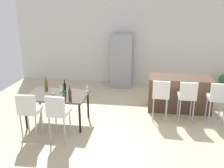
# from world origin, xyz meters

# --- Properties ---
(ground_plane) EXTENTS (10.00, 10.00, 0.00)m
(ground_plane) POSITION_xyz_m (0.00, 0.00, 0.00)
(ground_plane) COLOR #C6B28E
(back_wall) EXTENTS (10.00, 0.12, 2.90)m
(back_wall) POSITION_xyz_m (0.00, 3.04, 1.45)
(back_wall) COLOR silver
(back_wall) RESTS_ON ground_plane
(kitchen_island) EXTENTS (1.63, 0.77, 0.92)m
(kitchen_island) POSITION_xyz_m (0.67, 0.84, 0.46)
(kitchen_island) COLOR #4C3828
(kitchen_island) RESTS_ON ground_plane
(bar_chair_left) EXTENTS (0.42, 0.42, 1.05)m
(bar_chair_left) POSITION_xyz_m (0.14, 0.07, 0.70)
(bar_chair_left) COLOR white
(bar_chair_left) RESTS_ON ground_plane
(bar_chair_middle) EXTENTS (0.41, 0.41, 1.05)m
(bar_chair_middle) POSITION_xyz_m (0.77, 0.07, 0.70)
(bar_chair_middle) COLOR white
(bar_chair_middle) RESTS_ON ground_plane
(bar_chair_right) EXTENTS (0.41, 0.41, 1.05)m
(bar_chair_right) POSITION_xyz_m (1.46, 0.07, 0.70)
(bar_chair_right) COLOR white
(bar_chair_right) RESTS_ON ground_plane
(dining_table) EXTENTS (1.40, 0.88, 0.74)m
(dining_table) POSITION_xyz_m (-2.29, -0.45, 0.67)
(dining_table) COLOR #4C4238
(dining_table) RESTS_ON ground_plane
(dining_chair_near) EXTENTS (0.42, 0.42, 1.05)m
(dining_chair_near) POSITION_xyz_m (-2.60, -1.26, 0.70)
(dining_chair_near) COLOR white
(dining_chair_near) RESTS_ON ground_plane
(dining_chair_far) EXTENTS (0.41, 0.41, 1.05)m
(dining_chair_far) POSITION_xyz_m (-1.97, -1.26, 0.70)
(dining_chair_far) COLOR white
(dining_chair_far) RESTS_ON ground_plane
(wine_bottle_near) EXTENTS (0.06, 0.06, 0.35)m
(wine_bottle_near) POSITION_xyz_m (-2.12, -0.36, 0.87)
(wine_bottle_near) COLOR black
(wine_bottle_near) RESTS_ON dining_table
(wine_bottle_far) EXTENTS (0.08, 0.08, 0.33)m
(wine_bottle_far) POSITION_xyz_m (-2.70, -0.11, 0.87)
(wine_bottle_far) COLOR brown
(wine_bottle_far) RESTS_ON dining_table
(wine_bottle_end) EXTENTS (0.07, 0.07, 0.32)m
(wine_bottle_end) POSITION_xyz_m (-1.88, -0.72, 0.86)
(wine_bottle_end) COLOR #471E19
(wine_bottle_end) RESTS_ON dining_table
(wine_bottle_inner) EXTENTS (0.08, 0.08, 0.31)m
(wine_bottle_inner) POSITION_xyz_m (-1.99, -0.79, 0.86)
(wine_bottle_inner) COLOR #194723
(wine_bottle_inner) RESTS_ON dining_table
(wine_glass_left) EXTENTS (0.07, 0.07, 0.17)m
(wine_glass_left) POSITION_xyz_m (-2.29, -0.21, 0.86)
(wine_glass_left) COLOR silver
(wine_glass_left) RESTS_ON dining_table
(wine_glass_middle) EXTENTS (0.07, 0.07, 0.17)m
(wine_glass_middle) POSITION_xyz_m (-1.65, -0.12, 0.86)
(wine_glass_middle) COLOR silver
(wine_glass_middle) RESTS_ON dining_table
(wine_glass_right) EXTENTS (0.07, 0.07, 0.17)m
(wine_glass_right) POSITION_xyz_m (-2.41, -0.40, 0.86)
(wine_glass_right) COLOR silver
(wine_glass_right) RESTS_ON dining_table
(refrigerator) EXTENTS (0.72, 0.68, 1.84)m
(refrigerator) POSITION_xyz_m (-1.09, 2.60, 0.92)
(refrigerator) COLOR #939699
(refrigerator) RESTS_ON ground_plane
(potted_plant) EXTENTS (0.38, 0.38, 0.58)m
(potted_plant) POSITION_xyz_m (2.34, 2.59, 0.34)
(potted_plant) COLOR #38383D
(potted_plant) RESTS_ON ground_plane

